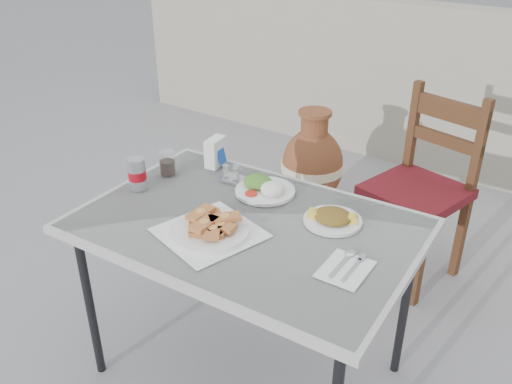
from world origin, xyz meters
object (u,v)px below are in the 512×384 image
Objects in this scene: cola_glass at (167,165)px; condiment_caddy at (233,175)px; soda_can at (137,173)px; napkin_holder at (216,152)px; chair at (421,186)px; salad_rice_plate at (265,187)px; cafe_table at (247,233)px; pide_plate at (209,226)px; terracotta_urn at (312,167)px; salad_chopped_plate at (333,218)px.

cola_glass is 0.94× the size of condiment_caddy.
napkin_holder is (0.13, 0.36, -0.00)m from soda_can.
soda_can is 1.47m from chair.
chair is (0.38, 0.90, -0.27)m from salad_rice_plate.
cafe_table is at bearing -91.05° from chair.
pide_plate is 3.86× the size of cola_glass.
cafe_table is 0.35m from condiment_caddy.
terracotta_urn is at bearing 109.56° from salad_rice_plate.
condiment_caddy is at bearing 45.09° from soda_can.
chair is at bearing -17.43° from terracotta_urn.
napkin_holder is (-0.40, 0.32, 0.12)m from cafe_table.
salad_rice_plate is at bearing 92.13° from pide_plate.
condiment_caddy is (-0.18, 0.38, -0.01)m from pide_plate.
chair reaches higher than pide_plate.
napkin_holder is 0.13× the size of chair.
chair is (0.70, 0.81, -0.31)m from napkin_holder.
cola_glass reaches higher than cafe_table.
condiment_caddy is at bearing 135.79° from cafe_table.
salad_rice_plate is 1.30m from terracotta_urn.
pide_plate is 1.84× the size of salad_chopped_plate.
salad_rice_plate is (-0.08, 0.23, 0.08)m from cafe_table.
condiment_caddy reaches higher than salad_chopped_plate.
napkin_holder is (-0.67, 0.13, 0.05)m from salad_chopped_plate.
salad_chopped_plate is 0.98m from chair.
cola_glass is at bearing -175.85° from salad_chopped_plate.
chair is (0.82, 1.00, -0.29)m from cola_glass.
pide_plate is 0.58× the size of terracotta_urn.
salad_chopped_plate is 1.69× the size of napkin_holder.
soda_can is 1.51m from terracotta_urn.
salad_rice_plate is 0.53m from soda_can.
salad_rice_plate reaches higher than cafe_table.
salad_chopped_plate is at bearing -78.17° from chair.
chair is at bearing 41.18° from napkin_holder.
soda_can reaches higher than terracotta_urn.
napkin_holder is 1.18× the size of condiment_caddy.
napkin_holder reaches higher than cafe_table.
condiment_caddy is at bearing 173.59° from salad_chopped_plate.
chair reaches higher than soda_can.
condiment_caddy is at bearing -33.96° from napkin_holder.
condiment_caddy is at bearing 176.83° from salad_rice_plate.
chair is 0.84m from terracotta_urn.
salad_chopped_plate is 0.79m from cola_glass.
soda_can is 0.38m from napkin_holder.
terracotta_urn is (0.04, 1.25, -0.49)m from cola_glass.
condiment_caddy is 0.16× the size of terracotta_urn.
napkin_holder is 0.19× the size of terracotta_urn.
salad_rice_plate is 1.13× the size of salad_chopped_plate.
condiment_caddy reaches higher than pide_plate.
cafe_table is at bearing -145.75° from salad_chopped_plate.
terracotta_urn is (-0.78, 0.25, -0.20)m from chair.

